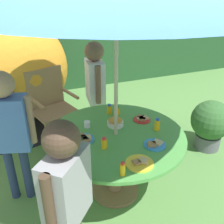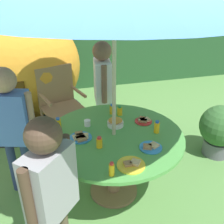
% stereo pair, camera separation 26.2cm
% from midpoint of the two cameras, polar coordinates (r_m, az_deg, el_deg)
% --- Properties ---
extents(ground_plane, '(10.00, 10.00, 0.02)m').
position_cam_midpoint_polar(ground_plane, '(3.03, 2.96, -17.19)').
color(ground_plane, '#548442').
extents(hedge_backdrop, '(9.00, 0.70, 2.17)m').
position_cam_midpoint_polar(hedge_backdrop, '(5.68, -7.94, 16.50)').
color(hedge_backdrop, '#234C28').
rests_on(hedge_backdrop, ground_plane).
extents(garden_table, '(1.38, 1.38, 0.74)m').
position_cam_midpoint_polar(garden_table, '(2.64, 3.28, -7.62)').
color(garden_table, brown).
rests_on(garden_table, ground_plane).
extents(wooden_chair, '(0.66, 0.63, 1.03)m').
position_cam_midpoint_polar(wooden_chair, '(3.76, -9.56, 2.75)').
color(wooden_chair, '#93704C').
rests_on(wooden_chair, ground_plane).
extents(dome_tent, '(2.39, 2.39, 1.78)m').
position_cam_midpoint_polar(dome_tent, '(4.41, -18.60, 9.62)').
color(dome_tent, orange).
rests_on(dome_tent, ground_plane).
extents(potted_plant, '(0.54, 0.54, 0.70)m').
position_cam_midpoint_polar(potted_plant, '(3.68, 24.65, -3.45)').
color(potted_plant, '#595960').
rests_on(potted_plant, ground_plane).
extents(child_in_white_shirt, '(0.25, 0.48, 1.44)m').
position_cam_midpoint_polar(child_in_white_shirt, '(3.42, 0.10, 6.82)').
color(child_in_white_shirt, navy).
rests_on(child_in_white_shirt, ground_plane).
extents(child_in_blue_shirt, '(0.46, 0.30, 1.42)m').
position_cam_midpoint_polar(child_in_blue_shirt, '(2.65, -18.87, -1.37)').
color(child_in_blue_shirt, navy).
rests_on(child_in_blue_shirt, ground_plane).
extents(child_in_grey_shirt, '(0.39, 0.40, 1.39)m').
position_cam_midpoint_polar(child_in_grey_shirt, '(1.82, -9.38, -15.52)').
color(child_in_grey_shirt, brown).
rests_on(child_in_grey_shirt, ground_plane).
extents(snack_bowl, '(0.17, 0.17, 0.09)m').
position_cam_midpoint_polar(snack_bowl, '(2.69, 3.55, -2.36)').
color(snack_bowl, white).
rests_on(snack_bowl, garden_table).
extents(plate_near_right, '(0.18, 0.18, 0.03)m').
position_cam_midpoint_polar(plate_near_right, '(2.81, 9.62, -1.93)').
color(plate_near_right, red).
rests_on(plate_near_right, garden_table).
extents(plate_mid_left, '(0.21, 0.21, 0.03)m').
position_cam_midpoint_polar(plate_mid_left, '(2.40, 11.68, -7.66)').
color(plate_mid_left, '#338CD8').
rests_on(plate_mid_left, garden_table).
extents(plate_near_left, '(0.24, 0.24, 0.03)m').
position_cam_midpoint_polar(plate_near_left, '(2.18, 7.80, -11.53)').
color(plate_near_left, yellow).
rests_on(plate_near_left, garden_table).
extents(plate_center_back, '(0.22, 0.22, 0.03)m').
position_cam_midpoint_polar(plate_center_back, '(2.49, -3.97, -5.63)').
color(plate_center_back, '#338CD8').
rests_on(plate_center_back, garden_table).
extents(juice_bottle_far_left, '(0.04, 0.04, 0.12)m').
position_cam_midpoint_polar(juice_bottle_far_left, '(2.04, 3.68, -12.65)').
color(juice_bottle_far_left, yellow).
rests_on(juice_bottle_far_left, garden_table).
extents(juice_bottle_far_right, '(0.06, 0.06, 0.11)m').
position_cam_midpoint_polar(juice_bottle_far_right, '(2.90, 4.31, 0.20)').
color(juice_bottle_far_right, yellow).
rests_on(juice_bottle_far_right, garden_table).
extents(juice_bottle_center_front, '(0.05, 0.05, 0.13)m').
position_cam_midpoint_polar(juice_bottle_center_front, '(2.62, 12.70, -3.35)').
color(juice_bottle_center_front, yellow).
rests_on(juice_bottle_center_front, garden_table).
extents(juice_bottle_mid_right, '(0.06, 0.06, 0.12)m').
position_cam_midpoint_polar(juice_bottle_mid_right, '(2.67, -9.08, -2.57)').
color(juice_bottle_mid_right, yellow).
rests_on(juice_bottle_mid_right, garden_table).
extents(juice_bottle_front_edge, '(0.06, 0.06, 0.11)m').
position_cam_midpoint_polar(juice_bottle_front_edge, '(2.34, 0.39, -6.86)').
color(juice_bottle_front_edge, yellow).
rests_on(juice_bottle_front_edge, garden_table).
extents(juice_bottle_back_edge, '(0.06, 0.06, 0.12)m').
position_cam_midpoint_polar(juice_bottle_back_edge, '(2.92, 2.60, 0.55)').
color(juice_bottle_back_edge, yellow).
rests_on(juice_bottle_back_edge, garden_table).
extents(cup_near, '(0.06, 0.06, 0.07)m').
position_cam_midpoint_polar(cup_near, '(2.53, -10.36, -5.03)').
color(cup_near, white).
rests_on(cup_near, garden_table).
extents(cup_far, '(0.07, 0.07, 0.07)m').
position_cam_midpoint_polar(cup_far, '(2.69, -2.71, -2.50)').
color(cup_far, white).
rests_on(cup_far, garden_table).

